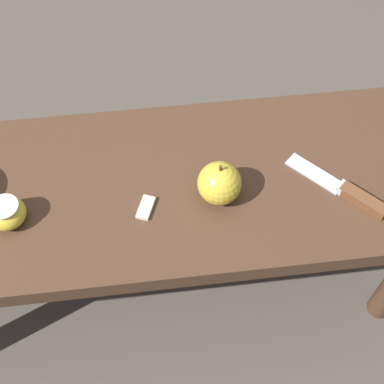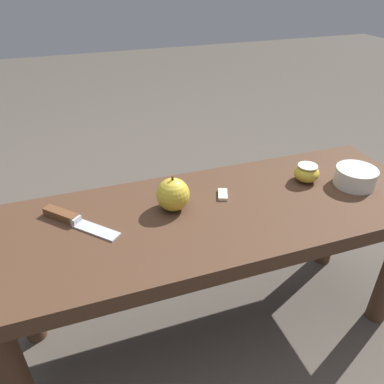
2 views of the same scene
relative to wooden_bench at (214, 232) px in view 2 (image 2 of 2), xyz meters
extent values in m
plane|color=#4C443D|center=(0.00, 0.00, -0.36)|extent=(8.00, 8.00, 0.00)
cube|color=#472D1E|center=(0.00, 0.00, 0.05)|extent=(1.11, 0.39, 0.04)
cylinder|color=#472D1E|center=(-0.50, -0.14, -0.17)|extent=(0.06, 0.06, 0.39)
cylinder|color=#472D1E|center=(-0.50, 0.14, -0.17)|extent=(0.06, 0.06, 0.39)
cylinder|color=#472D1E|center=(0.50, 0.14, -0.17)|extent=(0.06, 0.06, 0.39)
cube|color=#B7BABF|center=(-0.28, 0.01, 0.07)|extent=(0.10, 0.11, 0.00)
cube|color=#B7BABF|center=(-0.32, 0.05, 0.08)|extent=(0.03, 0.03, 0.02)
cube|color=brown|center=(-0.35, 0.09, 0.08)|extent=(0.08, 0.08, 0.02)
sphere|color=gold|center=(-0.09, 0.04, 0.11)|extent=(0.08, 0.08, 0.08)
cylinder|color=#4C3319|center=(-0.09, 0.04, 0.15)|extent=(0.01, 0.01, 0.01)
ellipsoid|color=gold|center=(0.29, 0.05, 0.09)|extent=(0.07, 0.07, 0.05)
cylinder|color=beige|center=(0.29, 0.05, 0.11)|extent=(0.05, 0.05, 0.00)
cube|color=beige|center=(0.04, 0.05, 0.07)|extent=(0.04, 0.05, 0.01)
cylinder|color=silver|center=(0.40, -0.01, 0.09)|extent=(0.11, 0.11, 0.05)
camera|label=1|loc=(0.02, 0.58, 0.90)|focal=50.00mm
camera|label=2|loc=(-0.30, -0.69, 0.59)|focal=35.00mm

